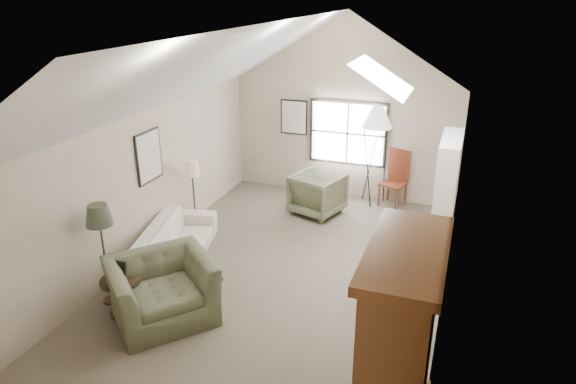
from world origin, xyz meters
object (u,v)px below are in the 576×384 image
(armchair_near, at_px, (162,290))
(side_chair, at_px, (393,179))
(sofa, at_px, (176,244))
(armchair_far, at_px, (318,194))
(armoire, at_px, (398,347))
(side_table, at_px, (123,296))
(coffee_table, at_px, (196,286))

(armchair_near, height_order, side_chair, side_chair)
(sofa, height_order, armchair_far, armchair_far)
(armoire, xyz_separation_m, side_table, (-3.98, 0.81, -0.81))
(sofa, distance_m, armchair_near, 1.63)
(armoire, height_order, side_table, armoire)
(side_chair, bearing_deg, armchair_far, -127.87)
(side_chair, bearing_deg, sofa, -111.17)
(armchair_near, relative_size, side_table, 2.39)
(armchair_near, xyz_separation_m, armchair_far, (1.01, 4.25, -0.02))
(sofa, distance_m, side_chair, 4.83)
(armchair_far, bearing_deg, coffee_table, 95.02)
(coffee_table, distance_m, side_chair, 5.10)
(armchair_far, bearing_deg, sofa, 76.40)
(sofa, xyz_separation_m, side_table, (0.10, -1.60, -0.05))
(sofa, xyz_separation_m, coffee_table, (0.87, -0.87, -0.13))
(coffee_table, xyz_separation_m, side_table, (-0.77, -0.73, 0.09))
(side_table, bearing_deg, side_chair, 60.48)
(sofa, distance_m, coffee_table, 1.24)
(sofa, height_order, side_table, sofa)
(side_table, bearing_deg, coffee_table, 43.54)
(coffee_table, distance_m, side_table, 1.06)
(coffee_table, relative_size, side_table, 1.38)
(armchair_near, xyz_separation_m, side_table, (-0.59, -0.13, -0.16))
(coffee_table, height_order, side_table, side_table)
(side_chair, bearing_deg, coffee_table, -97.24)
(armchair_far, distance_m, side_table, 4.66)
(armoire, xyz_separation_m, armchair_near, (-3.39, 0.93, -0.65))
(armchair_far, xyz_separation_m, coffee_table, (-0.83, -3.65, -0.23))
(armchair_far, relative_size, coffee_table, 1.19)
(armoire, xyz_separation_m, armchair_far, (-2.39, 5.18, -0.67))
(sofa, bearing_deg, armchair_near, -168.80)
(armoire, bearing_deg, armchair_near, 164.63)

